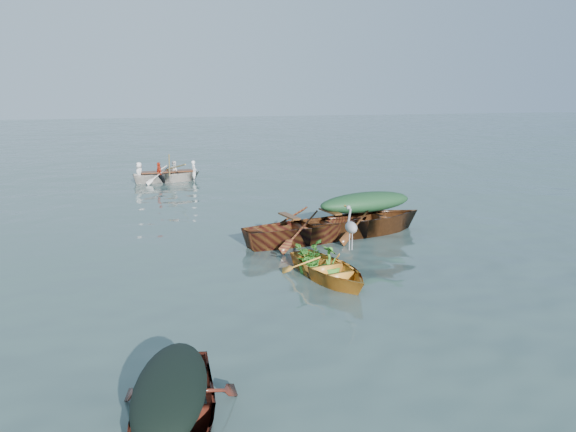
% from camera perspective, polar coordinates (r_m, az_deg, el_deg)
% --- Properties ---
extents(ground, '(140.00, 140.00, 0.00)m').
position_cam_1_polar(ground, '(11.90, 8.15, -5.74)').
color(ground, '#384F4C').
rests_on(ground, ground).
extents(yellow_dinghy, '(1.84, 3.22, 0.81)m').
position_cam_1_polar(yellow_dinghy, '(11.41, 4.14, -6.45)').
color(yellow_dinghy, orange).
rests_on(yellow_dinghy, ground).
extents(green_tarp_boat, '(5.13, 2.38, 1.19)m').
position_cam_1_polar(green_tarp_boat, '(15.02, 7.79, -1.83)').
color(green_tarp_boat, '#562E14').
rests_on(green_tarp_boat, ground).
extents(open_wooden_boat, '(5.03, 2.32, 1.16)m').
position_cam_1_polar(open_wooden_boat, '(14.16, 2.22, -2.62)').
color(open_wooden_boat, brown).
rests_on(open_wooden_boat, ground).
extents(rowed_boat, '(3.92, 1.46, 0.89)m').
position_cam_1_polar(rowed_boat, '(23.90, -12.15, 3.41)').
color(rowed_boat, beige).
rests_on(rowed_boat, ground).
extents(dark_tarp_cover, '(1.19, 2.19, 0.40)m').
position_cam_1_polar(dark_tarp_cover, '(6.32, -11.88, -16.58)').
color(dark_tarp_cover, black).
rests_on(dark_tarp_cover, dark_covered_boat).
extents(green_tarp_cover, '(2.82, 1.31, 0.52)m').
position_cam_1_polar(green_tarp_cover, '(14.83, 7.89, 1.37)').
color(green_tarp_cover, '#183B1B').
rests_on(green_tarp_cover, green_tarp_boat).
extents(thwart_benches, '(2.54, 1.31, 0.04)m').
position_cam_1_polar(thwart_benches, '(14.01, 2.24, -0.25)').
color(thwart_benches, '#4B2A11').
rests_on(thwart_benches, open_wooden_boat).
extents(heron, '(0.35, 0.44, 0.92)m').
position_cam_1_polar(heron, '(11.49, 6.41, -1.86)').
color(heron, gray).
rests_on(heron, yellow_dinghy).
extents(dinghy_weeds, '(0.85, 1.01, 0.60)m').
position_cam_1_polar(dinghy_weeds, '(11.67, 2.89, -2.38)').
color(dinghy_weeds, '#22731E').
rests_on(dinghy_weeds, yellow_dinghy).
extents(rowers, '(2.76, 1.25, 0.76)m').
position_cam_1_polar(rowers, '(23.79, -12.24, 5.37)').
color(rowers, white).
rests_on(rowers, rowed_boat).
extents(oars, '(0.81, 2.64, 0.06)m').
position_cam_1_polar(oars, '(23.83, -12.20, 4.54)').
color(oars, olive).
rests_on(oars, rowed_boat).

